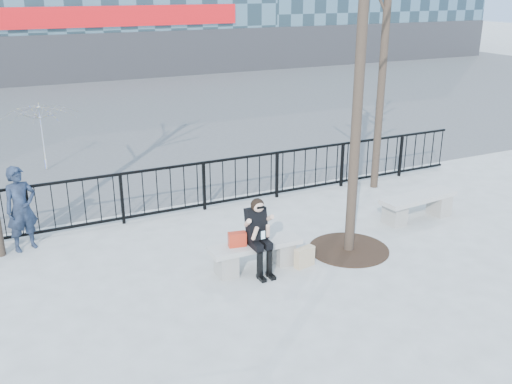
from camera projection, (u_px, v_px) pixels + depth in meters
name	position (u px, v px, depth m)	size (l,w,h in m)	color
ground	(255.00, 268.00, 10.01)	(120.00, 120.00, 0.00)	gray
street_surface	(92.00, 110.00, 22.70)	(60.00, 23.00, 0.01)	#474747
railing	(195.00, 187.00, 12.36)	(14.00, 0.06, 1.10)	black
tree_grate	(349.00, 249.00, 10.70)	(1.50, 1.50, 0.02)	black
bench_main	(255.00, 253.00, 9.91)	(1.65, 0.46, 0.49)	slate
bench_second	(418.00, 204.00, 12.01)	(1.80, 0.50, 0.53)	slate
seated_woman	(259.00, 237.00, 9.65)	(0.50, 0.64, 1.34)	black
handbag	(237.00, 239.00, 9.68)	(0.30, 0.14, 0.25)	#B52A16
shopping_bag	(304.00, 257.00, 10.02)	(0.38, 0.14, 0.36)	beige
standing_man	(21.00, 209.00, 10.47)	(0.59, 0.39, 1.62)	black
vendor_umbrella	(44.00, 137.00, 15.01)	(1.98, 2.02, 1.82)	yellow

